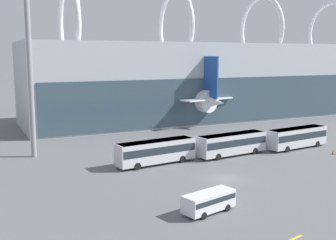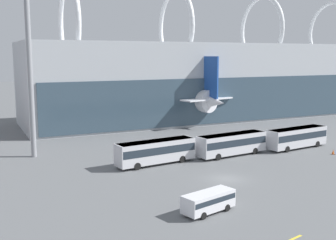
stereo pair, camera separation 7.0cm
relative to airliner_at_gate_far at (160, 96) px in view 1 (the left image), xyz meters
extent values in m
plane|color=slate|center=(-13.86, -49.62, -5.47)|extent=(440.00, 440.00, 0.00)
cube|color=#B2B7BC|center=(38.85, -3.50, 3.47)|extent=(142.41, 22.35, 17.88)
cube|color=#384C5B|center=(38.85, -14.77, -0.05)|extent=(139.56, 0.20, 9.83)
torus|color=white|center=(-22.25, -3.50, 16.06)|extent=(1.10, 17.31, 17.31)
torus|color=white|center=(2.19, -3.50, 16.06)|extent=(1.10, 17.31, 17.31)
torus|color=white|center=(26.63, -3.50, 16.06)|extent=(1.10, 17.31, 17.31)
torus|color=white|center=(51.07, -3.50, 16.06)|extent=(1.10, 17.31, 17.31)
cylinder|color=white|center=(-0.37, 1.51, 0.03)|extent=(13.34, 36.86, 4.81)
sphere|color=white|center=(-4.70, 19.37, 0.03)|extent=(4.71, 4.71, 4.71)
cone|color=white|center=(3.97, -16.35, 0.03)|extent=(6.34, 8.92, 4.57)
cube|color=white|center=(0.16, -0.67, -0.81)|extent=(41.05, 13.59, 0.35)
cylinder|color=gray|center=(-11.07, -3.39, -2.32)|extent=(3.19, 3.65, 2.52)
cylinder|color=gray|center=(11.39, 2.05, -2.32)|extent=(3.19, 3.65, 2.52)
cube|color=#1E4799|center=(3.75, -15.48, 5.12)|extent=(1.83, 6.03, 8.72)
cube|color=white|center=(3.75, -15.48, 0.51)|extent=(12.91, 6.06, 0.28)
cylinder|color=gray|center=(-3.27, 13.49, -2.68)|extent=(0.36, 0.36, 4.47)
cylinder|color=black|center=(-3.27, 13.49, -4.92)|extent=(0.70, 1.18, 1.10)
cylinder|color=gray|center=(-2.88, -1.41, -2.68)|extent=(0.36, 0.36, 4.47)
cylinder|color=black|center=(-2.88, -1.41, -4.92)|extent=(0.70, 1.18, 1.10)
cylinder|color=gray|center=(3.20, 0.07, -2.68)|extent=(0.36, 0.36, 4.47)
cylinder|color=black|center=(3.20, 0.07, -4.92)|extent=(0.70, 1.18, 1.10)
cylinder|color=silver|center=(56.63, 8.01, -0.55)|extent=(29.57, 19.60, 5.02)
cone|color=silver|center=(43.07, 15.61, -0.55)|extent=(8.29, 7.50, 4.77)
cube|color=silver|center=(54.97, 8.93, -1.43)|extent=(20.12, 31.46, 0.35)
cylinder|color=gray|center=(59.60, 17.18, -2.97)|extent=(3.90, 3.74, 2.59)
cylinder|color=gray|center=(50.34, 0.69, -2.97)|extent=(3.90, 3.74, 2.59)
cube|color=orange|center=(43.73, 15.24, 4.45)|extent=(5.38, 3.26, 8.49)
cube|color=silver|center=(43.73, 15.24, -0.04)|extent=(9.18, 12.96, 0.28)
cylinder|color=gray|center=(56.57, 11.78, -2.98)|extent=(0.36, 0.36, 3.87)
cylinder|color=black|center=(56.57, 11.78, -4.92)|extent=(1.18, 0.93, 1.10)
cylinder|color=gray|center=(53.37, 6.09, -2.98)|extent=(0.36, 0.36, 3.87)
cylinder|color=black|center=(53.37, 6.09, -4.92)|extent=(1.18, 0.93, 1.10)
cube|color=silver|center=(-18.79, -39.41, -3.59)|extent=(11.96, 4.03, 3.00)
cube|color=#232D38|center=(-18.79, -39.41, -3.29)|extent=(11.73, 4.03, 1.05)
cube|color=silver|center=(-18.79, -39.41, -2.15)|extent=(11.60, 3.91, 0.12)
cylinder|color=black|center=(-15.33, -37.76, -4.97)|extent=(1.03, 0.42, 1.00)
cylinder|color=black|center=(-15.03, -40.16, -4.97)|extent=(1.03, 0.42, 1.00)
cylinder|color=black|center=(-22.55, -38.65, -4.97)|extent=(1.03, 0.42, 1.00)
cylinder|color=black|center=(-22.25, -41.05, -4.97)|extent=(1.03, 0.42, 1.00)
cube|color=silver|center=(-6.25, -39.64, -3.59)|extent=(11.95, 3.92, 3.00)
cube|color=#232D38|center=(-6.25, -39.64, -3.29)|extent=(11.72, 3.93, 1.05)
cube|color=silver|center=(-6.25, -39.64, -2.15)|extent=(11.59, 3.81, 0.12)
cylinder|color=black|center=(-2.77, -38.03, -4.97)|extent=(1.03, 0.41, 1.00)
cylinder|color=black|center=(-2.50, -40.42, -4.97)|extent=(1.03, 0.41, 1.00)
cylinder|color=black|center=(-9.99, -38.85, -4.97)|extent=(1.03, 0.41, 1.00)
cylinder|color=black|center=(-9.72, -41.25, -4.97)|extent=(1.03, 0.41, 1.00)
cube|color=silver|center=(6.30, -39.98, -3.59)|extent=(11.96, 4.02, 3.00)
cube|color=#232D38|center=(6.30, -39.98, -3.29)|extent=(11.73, 4.02, 1.05)
cube|color=silver|center=(6.30, -39.98, -2.15)|extent=(11.60, 3.90, 0.12)
cylinder|color=black|center=(9.76, -38.34, -4.97)|extent=(1.03, 0.42, 1.00)
cylinder|color=black|center=(10.06, -40.74, -4.97)|extent=(1.03, 0.42, 1.00)
cylinder|color=black|center=(2.54, -39.22, -4.97)|extent=(1.03, 0.42, 1.00)
cylinder|color=black|center=(2.84, -41.62, -4.97)|extent=(1.03, 0.42, 1.00)
cube|color=silver|center=(-21.65, -58.34, -4.31)|extent=(5.94, 3.35, 1.71)
cube|color=#232D38|center=(-21.65, -58.34, -4.04)|extent=(5.79, 3.33, 0.51)
cylinder|color=black|center=(-20.30, -57.01, -5.12)|extent=(0.73, 0.39, 0.70)
cylinder|color=black|center=(-19.83, -58.86, -5.12)|extent=(0.73, 0.39, 0.70)
cylinder|color=black|center=(-23.46, -57.82, -5.12)|extent=(0.73, 0.39, 0.70)
cylinder|color=black|center=(-22.99, -59.66, -5.12)|extent=(0.73, 0.39, 0.70)
cylinder|color=gray|center=(-33.54, -27.38, 8.80)|extent=(0.77, 0.77, 28.52)
cube|color=black|center=(8.31, -45.78, -5.45)|extent=(0.51, 0.51, 0.02)
cone|color=#EA5914|center=(8.31, -45.78, -5.08)|extent=(0.38, 0.38, 0.73)
camera|label=1|loc=(-42.15, -91.83, 9.63)|focal=45.00mm
camera|label=2|loc=(-42.09, -91.86, 9.63)|focal=45.00mm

